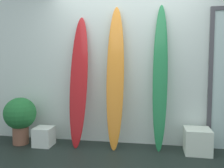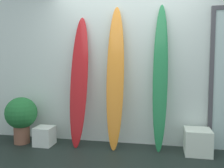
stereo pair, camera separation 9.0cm
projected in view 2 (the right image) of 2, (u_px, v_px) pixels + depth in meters
The scene contains 7 objects.
wall_back at pixel (130, 59), 3.94m from camera, with size 7.20×0.20×2.80m, color silver.
surfboard_crimson at pixel (79, 82), 3.80m from camera, with size 0.30×0.43×2.08m.
surfboard_sunset at pixel (115, 77), 3.68m from camera, with size 0.29×0.42×2.22m.
surfboard_emerald at pixel (160, 78), 3.59m from camera, with size 0.24×0.37×2.23m.
display_block_left at pixel (45, 136), 3.85m from camera, with size 0.29×0.29×0.30m.
display_block_center at pixel (198, 142), 3.47m from camera, with size 0.38×0.38×0.37m.
potted_plant at pixel (21, 115), 3.93m from camera, with size 0.52×0.52×0.77m.
Camera 2 is at (0.49, -2.65, 1.31)m, focal length 38.15 mm.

